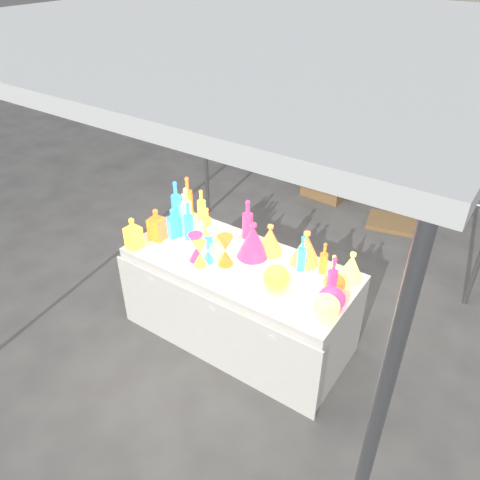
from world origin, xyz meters
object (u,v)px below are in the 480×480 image
Objects in this scene: hourglass_0 at (225,251)px; globe_0 at (276,278)px; lampshade_0 at (270,239)px; bottle_0 at (201,205)px; display_table at (239,300)px; cardboard_box_closed at (327,182)px; decanter_0 at (133,233)px.

hourglass_0 reaches higher than globe_0.
bottle_0 is at bearing 177.00° from lampshade_0.
display_table is 0.51m from hourglass_0.
hourglass_0 reaches higher than lampshade_0.
hourglass_0 is at bearing -76.82° from cardboard_box_closed.
display_table is 6.52× the size of bottle_0.
lampshade_0 is (0.19, 0.33, -0.00)m from hourglass_0.
hourglass_0 is at bearing -134.80° from display_table.
display_table is 3.45× the size of cardboard_box_closed.
bottle_0 is 0.68m from decanter_0.
globe_0 is (0.39, -0.10, 0.45)m from display_table.
bottle_0 reaches higher than lampshade_0.
globe_0 is (1.03, -0.46, -0.06)m from bottle_0.
lampshade_0 is (0.77, -0.11, -0.02)m from bottle_0.
cardboard_box_closed is at bearing 100.51° from display_table.
bottle_0 is at bearing -88.98° from cardboard_box_closed.
bottle_0 is at bearing 156.05° from globe_0.
hourglass_0 reaches higher than display_table.
cardboard_box_closed is 2.64m from lampshade_0.
bottle_0 is at bearing 142.63° from hourglass_0.
hourglass_0 is 0.47m from globe_0.
decanter_0 is 1.08m from lampshade_0.
cardboard_box_closed is 3.12m from decanter_0.
bottle_0 is (-0.65, 0.36, 0.52)m from display_table.
globe_0 is at bearing -14.47° from display_table.
hourglass_0 is at bearing -115.65° from lampshade_0.
display_table is 7.47× the size of hourglass_0.
lampshade_0 reaches higher than cardboard_box_closed.
globe_0 is (0.89, -2.82, 0.63)m from cardboard_box_closed.
lampshade_0 is at bearing -71.37° from cardboard_box_closed.
bottle_0 is 1.04× the size of decanter_0.
lampshade_0 is at bearing 64.78° from display_table.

